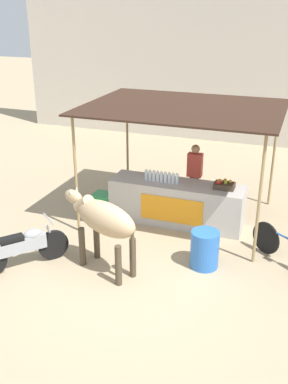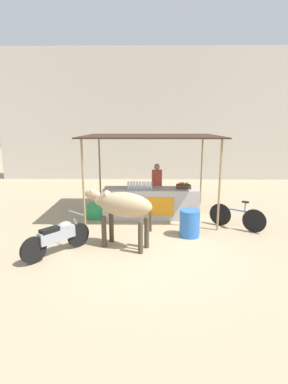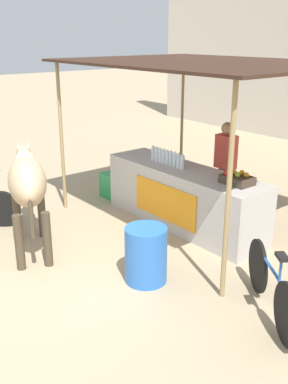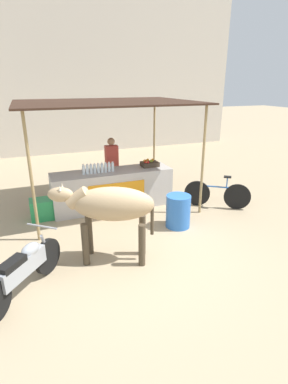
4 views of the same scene
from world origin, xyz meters
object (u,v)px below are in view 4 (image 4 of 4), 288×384
Objects in this scene: stall_counter at (113,189)px; vendor_behind_counter at (112,167)px; fruit_crate at (149,164)px; bicycle_leaning at (217,194)px; cow at (110,206)px; cooler_box at (44,209)px; motorcycle_parked at (24,269)px; water_barrel at (178,211)px.

vendor_behind_counter is (0.21, 0.75, 0.37)m from stall_counter.
bicycle_leaning is (1.44, -1.05, -0.69)m from fruit_crate.
vendor_behind_counter is at bearing 73.74° from cow.
cow reaches higher than bicycle_leaning.
bicycle_leaning is at bearing -36.21° from fruit_crate.
cooler_box is at bearing -176.90° from fruit_crate.
vendor_behind_counter is 2.91m from bicycle_leaning.
fruit_crate is at bearing 41.78° from motorcycle_parked.
fruit_crate is 1.91m from bicycle_leaning.
bicycle_leaning is (4.18, -0.91, 0.11)m from cooler_box.
cooler_box is 3.14m from water_barrel.
stall_counter is at bearing 3.25° from cooler_box.
stall_counter is 1.82× the size of vendor_behind_counter.
fruit_crate is 0.73× the size of cooler_box.
water_barrel is 1.57m from bicycle_leaning.
motorcycle_parked is (-3.19, -2.85, -0.61)m from fruit_crate.
stall_counter is 5.00× the size of cooler_box.
bicycle_leaning is at bearing -37.84° from vendor_behind_counter.
motorcycle_parked is (-0.45, -2.70, 0.19)m from cooler_box.
fruit_crate is 2.86m from cooler_box.
water_barrel is at bearing 20.26° from motorcycle_parked.
cooler_box is 2.60m from cow.
vendor_behind_counter reaches higher than cooler_box.
fruit_crate reaches higher than cooler_box.
bicycle_leaning is (4.63, 1.80, -0.08)m from motorcycle_parked.
stall_counter is 1.65× the size of cow.
cooler_box is 0.33× the size of cow.
motorcycle_parked is at bearing -138.22° from fruit_crate.
fruit_crate is 0.24× the size of cow.
cow is at bearing -156.86° from bicycle_leaning.
vendor_behind_counter is 1.15× the size of motorcycle_parked.
water_barrel is at bearing -57.63° from stall_counter.
motorcycle_parked is at bearing -163.11° from cow.
motorcycle_parked reaches higher than water_barrel.
cow is 1.65m from motorcycle_parked.
motorcycle_parked is (-2.37, -3.55, -0.42)m from vendor_behind_counter.
vendor_behind_counter is 2.75× the size of cooler_box.
motorcycle_parked is at bearing -99.48° from cooler_box.
water_barrel is at bearing 23.01° from cow.
cooler_box is at bearing -156.12° from vendor_behind_counter.
motorcycle_parked reaches higher than cooler_box.
bicycle_leaning is (2.26, -1.76, -0.50)m from vendor_behind_counter.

